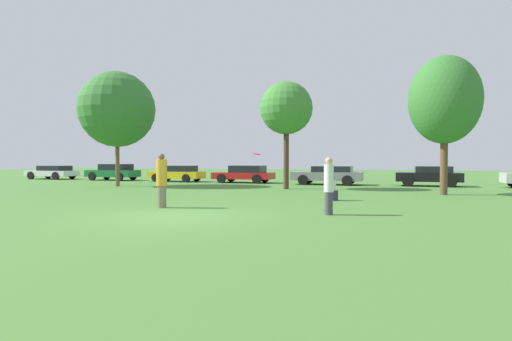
# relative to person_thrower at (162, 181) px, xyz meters

# --- Properties ---
(ground_plane) EXTENTS (120.00, 120.00, 0.00)m
(ground_plane) POSITION_rel_person_thrower_xyz_m (1.50, -1.80, -0.93)
(ground_plane) COLOR #477A33
(person_thrower) EXTENTS (0.36, 0.36, 1.85)m
(person_thrower) POSITION_rel_person_thrower_xyz_m (0.00, 0.00, 0.00)
(person_thrower) COLOR #726651
(person_thrower) RESTS_ON ground
(person_catcher) EXTENTS (0.29, 0.29, 1.71)m
(person_catcher) POSITION_rel_person_thrower_xyz_m (5.67, -0.02, -0.05)
(person_catcher) COLOR #3F3F47
(person_catcher) RESTS_ON ground
(frisbee) EXTENTS (0.28, 0.27, 0.10)m
(frisbee) POSITION_rel_person_thrower_xyz_m (3.29, 0.35, 0.90)
(frisbee) COLOR #F21E72
(bystander_sitting) EXTENTS (0.46, 0.39, 1.02)m
(bystander_sitting) POSITION_rel_person_thrower_xyz_m (5.15, 4.37, -0.52)
(bystander_sitting) COLOR #191E33
(bystander_sitting) RESTS_ON ground
(tree_0) EXTENTS (4.67, 4.67, 7.11)m
(tree_0) POSITION_rel_person_thrower_xyz_m (-8.79, 9.20, 3.84)
(tree_0) COLOR brown
(tree_0) RESTS_ON ground
(tree_1) EXTENTS (2.96, 2.96, 6.03)m
(tree_1) POSITION_rel_person_thrower_xyz_m (1.79, 10.16, 3.58)
(tree_1) COLOR #473323
(tree_1) RESTS_ON ground
(tree_2) EXTENTS (3.24, 3.24, 6.49)m
(tree_2) POSITION_rel_person_thrower_xyz_m (9.74, 8.74, 3.48)
(tree_2) COLOR brown
(tree_2) RESTS_ON ground
(parked_car_white) EXTENTS (4.33, 2.05, 1.15)m
(parked_car_white) POSITION_rel_person_thrower_xyz_m (-20.15, 15.43, -0.31)
(parked_car_white) COLOR silver
(parked_car_white) RESTS_ON ground
(parked_car_green) EXTENTS (4.23, 1.92, 1.31)m
(parked_car_green) POSITION_rel_person_thrower_xyz_m (-13.92, 15.46, -0.24)
(parked_car_green) COLOR #196633
(parked_car_green) RESTS_ON ground
(parked_car_yellow) EXTENTS (4.17, 1.92, 1.21)m
(parked_car_yellow) POSITION_rel_person_thrower_xyz_m (-8.02, 15.29, -0.30)
(parked_car_yellow) COLOR gold
(parked_car_yellow) RESTS_ON ground
(parked_car_red) EXTENTS (4.30, 2.04, 1.24)m
(parked_car_red) POSITION_rel_person_thrower_xyz_m (-2.61, 15.38, -0.28)
(parked_car_red) COLOR red
(parked_car_red) RESTS_ON ground
(parked_car_grey) EXTENTS (4.60, 2.09, 1.22)m
(parked_car_grey) POSITION_rel_person_thrower_xyz_m (3.43, 15.01, -0.26)
(parked_car_grey) COLOR slate
(parked_car_grey) RESTS_ON ground
(parked_car_black) EXTENTS (3.86, 1.97, 1.24)m
(parked_car_black) POSITION_rel_person_thrower_xyz_m (9.65, 15.41, -0.26)
(parked_car_black) COLOR black
(parked_car_black) RESTS_ON ground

